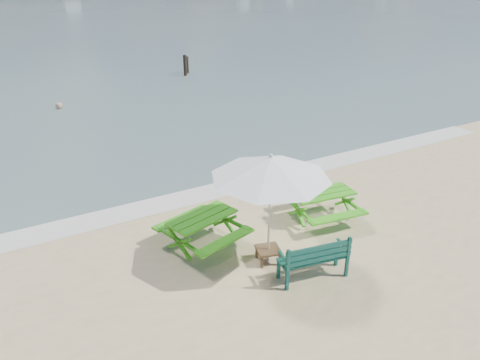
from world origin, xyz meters
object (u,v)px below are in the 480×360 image
picnic_table_right (322,206)px  patio_umbrella (271,167)px  beer_bottle (316,192)px  swimmer (61,121)px  side_table (268,255)px  park_bench (313,266)px  picnic_table_left (203,232)px

picnic_table_right → patio_umbrella: size_ratio=0.63×
beer_bottle → swimmer: (-3.42, 13.42, -1.35)m
side_table → beer_bottle: beer_bottle is taller
side_table → patio_umbrella: 1.99m
park_bench → patio_umbrella: (-0.47, 0.89, 1.89)m
swimmer → picnic_table_left: bearing=-87.1°
park_bench → beer_bottle: size_ratio=5.79×
picnic_table_right → swimmer: (-3.68, 13.37, -0.89)m
picnic_table_left → beer_bottle: beer_bottle is taller
park_bench → beer_bottle: beer_bottle is taller
patio_umbrella → park_bench: bearing=-62.4°
picnic_table_left → park_bench: (1.37, -2.14, -0.09)m
beer_bottle → park_bench: bearing=-129.0°
picnic_table_left → patio_umbrella: patio_umbrella is taller
side_table → picnic_table_right: bearing=22.4°
park_bench → side_table: (-0.47, 0.89, -0.10)m
park_bench → patio_umbrella: patio_umbrella is taller
side_table → park_bench: bearing=-62.4°
side_table → swimmer: 14.35m
patio_umbrella → beer_bottle: patio_umbrella is taller
side_table → beer_bottle: bearing=24.0°
patio_umbrella → swimmer: (-1.56, 14.25, -2.69)m
beer_bottle → picnic_table_right: bearing=10.1°
park_bench → side_table: 1.01m
picnic_table_left → picnic_table_right: picnic_table_left is taller
side_table → beer_bottle: size_ratio=2.35×
picnic_table_left → patio_umbrella: 2.37m
picnic_table_right → beer_bottle: beer_bottle is taller
park_bench → patio_umbrella: 2.14m
picnic_table_left → side_table: bearing=-54.0°
picnic_table_left → side_table: 1.55m
swimmer → beer_bottle: bearing=-75.7°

